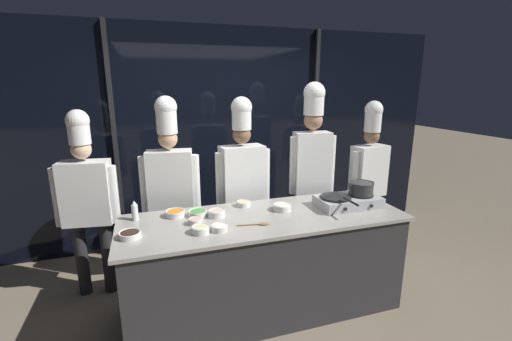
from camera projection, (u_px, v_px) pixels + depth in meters
name	position (u px, v px, depth m)	size (l,w,h in m)	color
ground_plane	(264.00, 307.00, 3.19)	(24.00, 24.00, 0.00)	#7F705B
window_wall_back	(223.00, 138.00, 4.37)	(6.00, 0.09, 2.70)	black
demo_counter	(265.00, 263.00, 3.08)	(2.45, 0.85, 0.90)	#2D2D30
portable_stove	(348.00, 201.00, 3.20)	(0.58, 0.34, 0.11)	#B2B5BA
frying_pan	(336.00, 194.00, 3.14)	(0.29, 0.49, 0.05)	#232326
stock_pot	(361.00, 188.00, 3.21)	(0.25, 0.23, 0.12)	#333335
squeeze_bottle_clear	(135.00, 211.00, 2.87)	(0.05, 0.05, 0.17)	white
prep_bowl_garlic	(282.00, 207.00, 3.10)	(0.16, 0.16, 0.06)	white
prep_bowl_noodles	(201.00, 229.00, 2.63)	(0.14, 0.14, 0.06)	white
prep_bowl_ginger	(243.00, 203.00, 3.21)	(0.13, 0.13, 0.05)	white
prep_bowl_scallions	(198.00, 213.00, 2.97)	(0.17, 0.17, 0.05)	white
prep_bowl_chicken	(217.00, 213.00, 2.95)	(0.15, 0.15, 0.06)	white
prep_bowl_shrimp	(195.00, 221.00, 2.80)	(0.11, 0.11, 0.05)	white
prep_bowl_soy_glaze	(130.00, 234.00, 2.55)	(0.17, 0.17, 0.05)	white
prep_bowl_rice	(219.00, 227.00, 2.67)	(0.13, 0.13, 0.05)	white
prep_bowl_carrots	(175.00, 213.00, 2.96)	(0.17, 0.17, 0.05)	white
serving_spoon_slotted	(260.00, 224.00, 2.79)	(0.27, 0.08, 0.02)	olive
chef_head	(87.00, 194.00, 3.17)	(0.57, 0.28, 1.80)	#232326
chef_sous	(170.00, 181.00, 3.37)	(0.57, 0.29, 1.91)	#2D3856
chef_line	(242.00, 176.00, 3.55)	(0.59, 0.27, 1.90)	#232326
chef_pastry	(312.00, 158.00, 3.72)	(0.51, 0.25, 2.04)	#2D3856
chef_apprentice	(369.00, 170.00, 3.97)	(0.54, 0.28, 1.84)	#4C4C51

